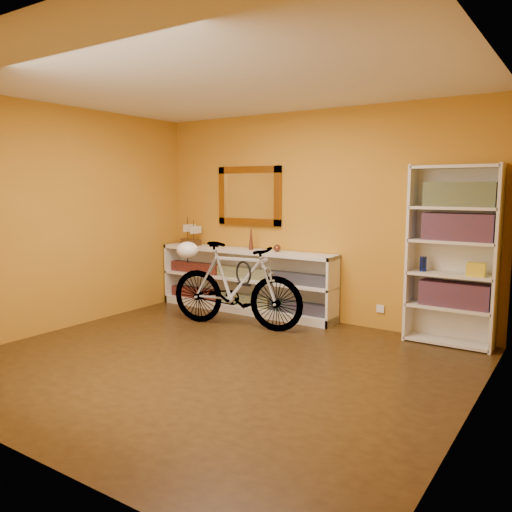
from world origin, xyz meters
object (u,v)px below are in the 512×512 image
Objects in this scene: console_unit at (245,281)px; helmet at (187,250)px; bookcase at (452,256)px; bicycle at (236,285)px.

helmet is (-0.32, -0.78, 0.47)m from console_unit.
console_unit is 1.37× the size of bookcase.
bicycle is at bearing -63.56° from console_unit.
console_unit is 1.50× the size of bicycle.
console_unit is 0.97m from helmet.
bookcase reaches higher than console_unit.
console_unit is at bearing 16.89° from bicycle.
bicycle reaches higher than console_unit.
helmet reaches higher than console_unit.
console_unit is 9.40× the size of helmet.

